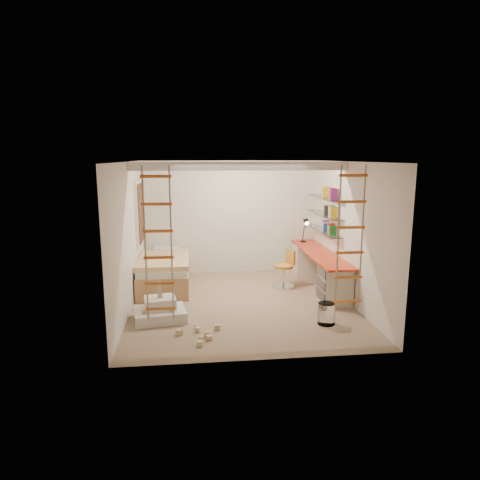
{
  "coord_description": "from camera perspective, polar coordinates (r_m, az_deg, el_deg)",
  "views": [
    {
      "loc": [
        -0.89,
        -7.52,
        2.68
      ],
      "look_at": [
        0.0,
        0.3,
        1.15
      ],
      "focal_mm": 32.0,
      "sensor_mm": 36.0,
      "label": 1
    }
  ],
  "objects": [
    {
      "name": "books",
      "position": [
        9.14,
        11.17,
        4.27
      ],
      "size": [
        0.14,
        0.64,
        0.92
      ],
      "color": "#1E722D",
      "rests_on": "shelves"
    },
    {
      "name": "shelves",
      "position": [
        9.15,
        11.13,
        3.39
      ],
      "size": [
        0.25,
        1.8,
        0.71
      ],
      "color": "white",
      "rests_on": "wall_right"
    },
    {
      "name": "floor",
      "position": [
        8.03,
        0.24,
        -8.49
      ],
      "size": [
        4.5,
        4.5,
        0.0
      ],
      "primitive_type": "plane",
      "color": "#967A61",
      "rests_on": "ground"
    },
    {
      "name": "window_blind",
      "position": [
        9.15,
        -12.99,
        3.63
      ],
      "size": [
        0.02,
        1.0,
        1.2
      ],
      "primitive_type": "cube",
      "color": "#4C2D1E",
      "rests_on": "window_frame"
    },
    {
      "name": "bed",
      "position": [
        9.07,
        -10.02,
        -4.18
      ],
      "size": [
        1.02,
        2.0,
        0.69
      ],
      "color": "#AD7F51",
      "rests_on": "floor"
    },
    {
      "name": "window_frame",
      "position": [
        9.15,
        -13.24,
        3.62
      ],
      "size": [
        0.06,
        1.15,
        1.35
      ],
      "primitive_type": "cube",
      "color": "white",
      "rests_on": "wall_left"
    },
    {
      "name": "toy_blocks",
      "position": [
        6.92,
        -7.57,
        -10.33
      ],
      "size": [
        1.23,
        1.29,
        0.64
      ],
      "color": "#CCB284",
      "rests_on": "floor"
    },
    {
      "name": "task_lamp",
      "position": [
        9.81,
        8.73,
        1.82
      ],
      "size": [
        0.14,
        0.36,
        0.57
      ],
      "color": "black",
      "rests_on": "desk"
    },
    {
      "name": "swivel_chair",
      "position": [
        8.96,
        5.93,
        -4.52
      ],
      "size": [
        0.61,
        0.61,
        0.79
      ],
      "color": "orange",
      "rests_on": "floor"
    },
    {
      "name": "waste_bin",
      "position": [
        7.18,
        11.45,
        -9.62
      ],
      "size": [
        0.28,
        0.28,
        0.35
      ],
      "primitive_type": "cylinder",
      "color": "white",
      "rests_on": "floor"
    },
    {
      "name": "rope_ladder_right",
      "position": [
        6.3,
        14.46,
        -0.02
      ],
      "size": [
        0.41,
        0.04,
        2.13
      ],
      "primitive_type": null,
      "color": "orange",
      "rests_on": "ceiling"
    },
    {
      "name": "desk",
      "position": [
        9.07,
        10.46,
        -3.72
      ],
      "size": [
        0.56,
        2.8,
        0.75
      ],
      "color": "red",
      "rests_on": "floor"
    },
    {
      "name": "play_platform",
      "position": [
        7.37,
        -10.59,
        -9.31
      ],
      "size": [
        0.92,
        0.77,
        0.37
      ],
      "color": "silver",
      "rests_on": "floor"
    },
    {
      "name": "rope_ladder_left",
      "position": [
        5.9,
        -10.84,
        -0.58
      ],
      "size": [
        0.41,
        0.04,
        2.13
      ],
      "primitive_type": null,
      "color": "#D25F23",
      "rests_on": "ceiling"
    },
    {
      "name": "ceiling_beam",
      "position": [
        7.87,
        0.0,
        9.84
      ],
      "size": [
        4.0,
        0.18,
        0.16
      ],
      "primitive_type": "cube",
      "color": "white",
      "rests_on": "ceiling"
    }
  ]
}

